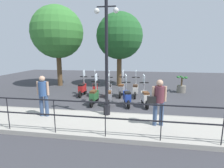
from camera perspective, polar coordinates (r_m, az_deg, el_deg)
The scene contains 18 objects.
ground_plane at distance 9.40m, azimuth 2.83°, elevation -5.72°, with size 28.00×28.00×0.00m, color #38383D.
promenade_walkway at distance 6.43m, azimuth -0.30°, elevation -13.01°, with size 2.20×20.00×0.15m.
fence_railing at distance 5.17m, azimuth -2.21°, elevation -9.20°, with size 0.04×16.03×1.07m.
lamp_post_near at distance 6.70m, azimuth -1.78°, elevation 6.16°, with size 0.26×0.90×4.45m.
pedestrian_with_bag at distance 6.07m, azimuth 14.90°, elevation -4.79°, with size 0.36×0.64×1.59m.
pedestrian_distant at distance 7.22m, azimuth -21.58°, elevation -2.70°, with size 0.32×0.49×1.59m.
tree_large at distance 14.06m, azimuth -17.41°, elevation 15.77°, with size 3.83×3.83×5.93m.
tree_distant at distance 13.40m, azimuth 2.45°, elevation 15.32°, with size 3.43×3.43×5.46m.
potted_palm at distance 12.16m, azimuth 21.73°, elevation -0.51°, with size 1.06×0.66×1.05m.
scooter_near_0 at distance 8.59m, azimuth 10.71°, elevation -4.14°, with size 1.22×0.50×1.54m.
scooter_near_1 at distance 8.54m, azimuth 4.88°, elevation -4.07°, with size 1.21×0.52×1.54m.
scooter_near_2 at distance 8.62m, azimuth -1.08°, elevation -3.90°, with size 1.23×0.44×1.54m.
scooter_near_3 at distance 8.74m, azimuth -5.83°, elevation -3.74°, with size 1.23×0.44×1.54m.
scooter_far_0 at distance 10.22m, azimuth 7.66°, elevation -1.65°, with size 1.23×0.44×1.54m.
scooter_far_1 at distance 10.27m, azimuth 3.19°, elevation -1.50°, with size 1.23×0.44×1.54m.
scooter_far_2 at distance 10.15m, azimuth -1.01°, elevation -1.64°, with size 1.23×0.44×1.54m.
scooter_far_3 at distance 10.40m, azimuth -5.53°, elevation -1.38°, with size 1.21×0.52×1.54m.
scooter_far_4 at distance 10.52m, azimuth -9.63°, elevation -1.35°, with size 1.23×0.44×1.54m.
Camera 1 is at (-8.96, -0.96, 2.67)m, focal length 28.00 mm.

